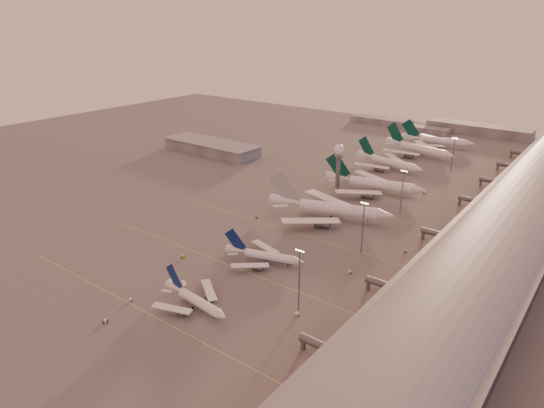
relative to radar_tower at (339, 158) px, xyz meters
The scene contains 26 objects.
ground 121.92m from the radar_tower, 92.39° to the right, with size 700.00×700.00×0.00m, color #5D5A5A.
taxiway_markings 71.83m from the radar_tower, 68.66° to the right, with size 180.00×185.25×0.02m.
terminal 103.88m from the radar_tower, ahead, with size 57.00×362.00×23.04m.
hangar 127.68m from the radar_tower, behind, with size 82.00×27.00×8.50m.
radar_tower is the anchor object (origin of this frame).
mast_a 131.38m from the radar_tower, 66.17° to the right, with size 3.60×0.56×25.00m.
mast_b 82.32m from the radar_tower, 52.43° to the right, with size 3.60×0.56×25.00m.
mast_c 46.66m from the radar_tower, 12.53° to the right, with size 3.60×0.56×25.00m.
mast_d 91.11m from the radar_tower, 61.74° to the left, with size 3.60×0.56×25.00m.
distant_horizon 205.86m from the radar_tower, 90.67° to the left, with size 165.00×37.50×9.00m.
narrowbody_near 144.83m from the radar_tower, 81.10° to the right, with size 33.85×26.90×13.24m.
narrowbody_mid 103.07m from the radar_tower, 78.11° to the right, with size 35.35×27.77×14.23m.
widebody_white 46.27m from the radar_tower, 65.06° to the right, with size 65.42×51.67×23.69m.
greentail_a 28.00m from the radar_tower, 33.73° to the left, with size 61.08×48.86×22.42m.
greentail_b 65.86m from the radar_tower, 85.34° to the left, with size 53.72×43.02×19.67m.
greentail_c 110.71m from the radar_tower, 85.30° to the left, with size 60.12×48.04×22.14m.
greentail_d 144.92m from the radar_tower, 85.65° to the left, with size 57.79×46.19×21.27m.
gsv_truck_a 154.77m from the radar_tower, 90.11° to the right, with size 5.92×3.91×2.25m.
gsv_tug_near 168.95m from the radar_tower, 88.81° to the right, with size 4.02×4.57×1.12m.
gsv_catering_a 136.59m from the radar_tower, 66.02° to the right, with size 6.12×3.61×4.70m.
gsv_tug_mid 119.63m from the radar_tower, 95.25° to the right, with size 4.17×3.44×1.03m.
gsv_truck_b 103.63m from the radar_tower, 56.89° to the right, with size 6.46×3.76×2.46m.
gsv_truck_c 66.71m from the radar_tower, 101.44° to the right, with size 5.02×3.38×1.91m.
gsv_catering_b 86.79m from the radar_tower, 38.49° to the right, with size 4.74×2.42×3.80m.
gsv_tug_far 31.10m from the radar_tower, 48.60° to the right, with size 3.26×3.92×0.97m.
gsv_tug_hangar 56.63m from the radar_tower, 33.35° to the left, with size 3.57×2.41×0.95m.
Camera 1 is at (141.60, -126.60, 100.64)m, focal length 32.00 mm.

